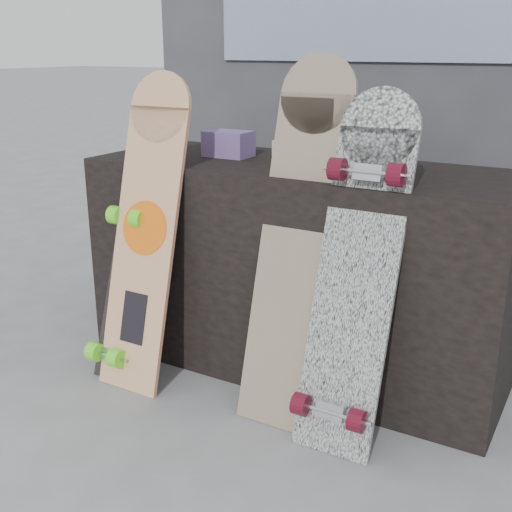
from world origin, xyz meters
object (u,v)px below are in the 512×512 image
Objects in this scene: skateboard_dark at (126,274)px; longboard_geisha at (147,223)px; longboard_celtic at (299,231)px; vendor_table at (299,267)px; longboard_cascadia at (357,266)px.

longboard_geisha is at bearing 14.13° from skateboard_dark.
skateboard_dark is (-0.68, -0.10, -0.24)m from longboard_celtic.
vendor_table is 0.61m from longboard_geisha.
longboard_geisha is at bearing -172.63° from longboard_celtic.
longboard_geisha is 0.95× the size of longboard_celtic.
longboard_celtic is at bearing -64.78° from vendor_table.
vendor_table is at bearing 115.22° from longboard_celtic.
longboard_celtic is (0.14, -0.29, 0.24)m from vendor_table.
longboard_geisha reaches higher than skateboard_dark.
longboard_celtic is 1.09× the size of longboard_cascadia.
longboard_cascadia is at bearing 1.08° from longboard_geisha.
longboard_celtic is 0.73m from skateboard_dark.
longboard_celtic is 0.25m from longboard_cascadia.
skateboard_dark is (-0.91, -0.04, -0.18)m from longboard_cascadia.
longboard_cascadia is at bearing -14.57° from longboard_celtic.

